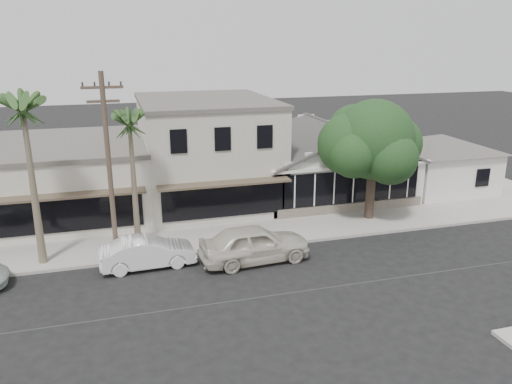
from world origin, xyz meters
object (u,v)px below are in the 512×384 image
object	(u,v)px
shade_tree	(371,141)
car_1	(148,252)
utility_pole	(109,166)
car_0	(255,244)

from	to	relation	value
shade_tree	car_1	bearing A→B (deg)	-166.54
car_1	shade_tree	distance (m)	13.99
car_1	shade_tree	world-z (taller)	shade_tree
utility_pole	car_1	bearing A→B (deg)	-33.11
utility_pole	car_0	xyz separation A→B (m)	(6.40, -1.70, -3.88)
car_1	shade_tree	size ratio (longest dim) A/B	0.62
car_1	car_0	bearing A→B (deg)	-101.58
utility_pole	shade_tree	xyz separation A→B (m)	(14.45, 2.21, -0.09)
car_0	shade_tree	bearing A→B (deg)	-68.09
utility_pole	car_1	world-z (taller)	utility_pole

